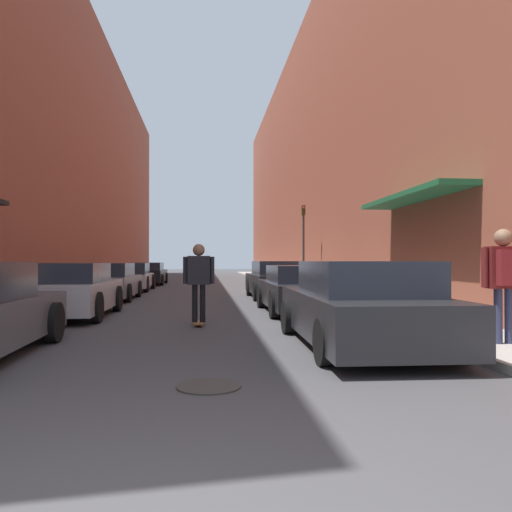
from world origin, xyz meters
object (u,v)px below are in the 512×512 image
parked_car_left_2 (106,282)px  parked_car_right_0 (361,306)px  parked_car_left_3 (131,277)px  manhole_cover (209,386)px  parked_car_left_1 (68,291)px  parked_car_right_2 (277,280)px  pedestrian (505,272)px  traffic_light (303,237)px  parked_car_right_1 (303,289)px  parked_car_left_4 (147,274)px  skateboarder (199,275)px

parked_car_left_2 → parked_car_right_0: 11.64m
parked_car_left_3 → manhole_cover: parked_car_left_3 is taller
parked_car_left_1 → parked_car_left_3: parked_car_left_1 is taller
parked_car_right_2 → pedestrian: (1.84, -10.93, 0.54)m
traffic_light → parked_car_right_2: bearing=-112.2°
parked_car_left_2 → parked_car_right_0: (5.86, -10.06, 0.03)m
parked_car_right_1 → manhole_cover: bearing=-108.5°
parked_car_left_4 → pedestrian: size_ratio=2.79×
parked_car_left_1 → pedestrian: 9.42m
parked_car_left_1 → parked_car_left_2: 5.36m
parked_car_left_1 → pedestrian: (7.73, -5.35, 0.56)m
parked_car_left_4 → traffic_light: bearing=-39.5°
parked_car_right_2 → traffic_light: bearing=67.8°
parked_car_left_1 → pedestrian: bearing=-34.7°
traffic_light → pedestrian: traffic_light is taller
parked_car_left_4 → parked_car_left_1: bearing=-89.9°
traffic_light → skateboarder: bearing=-111.0°
traffic_light → pedestrian: (-0.05, -15.59, -1.25)m
parked_car_left_4 → parked_car_right_1: size_ratio=1.08×
parked_car_left_4 → parked_car_right_1: parked_car_left_4 is taller
parked_car_left_1 → skateboarder: 3.67m
parked_car_left_1 → parked_car_right_2: bearing=43.4°
parked_car_left_1 → parked_car_right_2: size_ratio=0.96×
manhole_cover → pedestrian: (4.42, 1.63, 1.19)m
parked_car_left_1 → parked_car_right_0: parked_car_right_0 is taller
parked_car_right_0 → parked_car_right_1: parked_car_right_0 is taller
parked_car_left_4 → manhole_cover: parked_car_left_4 is taller
parked_car_left_4 → traffic_light: size_ratio=1.26×
parked_car_right_1 → parked_car_right_2: bearing=89.3°
parked_car_right_2 → traffic_light: traffic_light is taller
skateboarder → parked_car_left_1: bearing=149.5°
parked_car_left_2 → skateboarder: (3.28, -7.21, 0.44)m
parked_car_left_2 → parked_car_right_2: parked_car_right_2 is taller
parked_car_right_1 → parked_car_left_2: bearing=140.9°
parked_car_left_1 → manhole_cover: (3.32, -6.99, -0.63)m
parked_car_left_2 → traffic_light: size_ratio=1.06×
parked_car_left_3 → parked_car_right_1: size_ratio=1.04×
parked_car_left_1 → parked_car_left_2: (-0.14, 5.36, -0.02)m
parked_car_left_3 → parked_car_left_4: (0.06, 5.94, 0.00)m
parked_car_left_2 → skateboarder: skateboarder is taller
parked_car_left_3 → parked_car_right_2: size_ratio=1.06×
manhole_cover → parked_car_left_4: bearing=98.0°
manhole_cover → pedestrian: 4.85m
parked_car_right_0 → traffic_light: traffic_light is taller
parked_car_left_3 → parked_car_left_4: size_ratio=0.96×
manhole_cover → traffic_light: 17.95m
parked_car_left_2 → parked_car_left_4: size_ratio=0.84×
parked_car_left_3 → parked_car_right_2: 7.90m
parked_car_left_2 → parked_car_right_0: bearing=-59.8°
parked_car_left_3 → manhole_cover: size_ratio=6.55×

